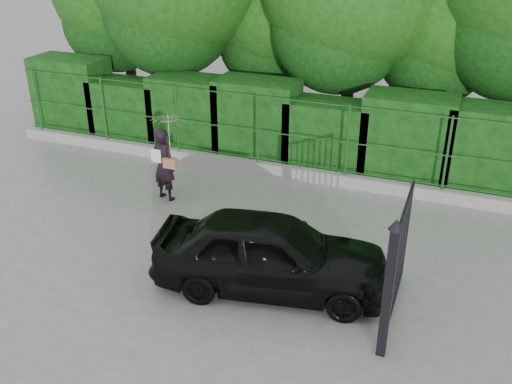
% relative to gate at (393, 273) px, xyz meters
% --- Properties ---
extents(ground, '(80.00, 80.00, 0.00)m').
position_rel_gate_xyz_m(ground, '(-4.60, 0.72, -1.19)').
color(ground, gray).
extents(kerb, '(14.00, 0.25, 0.30)m').
position_rel_gate_xyz_m(kerb, '(-4.60, 5.22, -1.04)').
color(kerb, '#9E9E99').
rests_on(kerb, ground).
extents(fence, '(14.13, 0.06, 1.80)m').
position_rel_gate_xyz_m(fence, '(-4.38, 5.22, 0.01)').
color(fence, '#1C501C').
rests_on(fence, kerb).
extents(hedge, '(14.20, 1.20, 2.28)m').
position_rel_gate_xyz_m(hedge, '(-4.59, 6.22, -0.15)').
color(hedge, black).
rests_on(hedge, ground).
extents(gate, '(0.22, 2.33, 2.36)m').
position_rel_gate_xyz_m(gate, '(0.00, 0.00, 0.00)').
color(gate, black).
rests_on(gate, ground).
extents(woman, '(0.92, 0.84, 2.06)m').
position_rel_gate_xyz_m(woman, '(-5.62, 3.08, 0.11)').
color(woman, black).
rests_on(woman, ground).
extents(car, '(4.39, 2.36, 1.42)m').
position_rel_gate_xyz_m(car, '(-2.18, 0.58, -0.48)').
color(car, black).
rests_on(car, ground).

